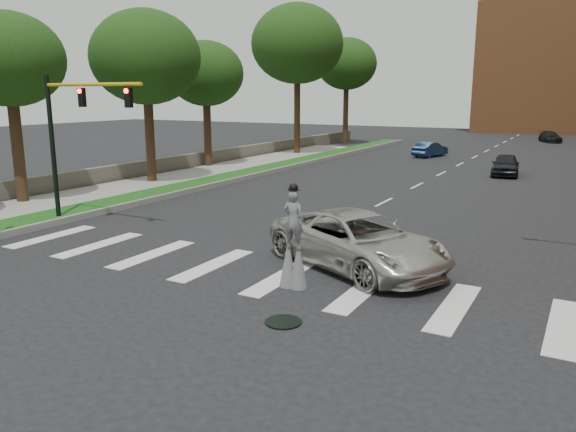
% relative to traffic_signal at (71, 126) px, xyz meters
% --- Properties ---
extents(ground_plane, '(160.00, 160.00, 0.00)m').
position_rel_traffic_signal_xyz_m(ground_plane, '(9.78, -3.00, -4.15)').
color(ground_plane, black).
rests_on(ground_plane, ground).
extents(grass_median, '(2.00, 60.00, 0.25)m').
position_rel_traffic_signal_xyz_m(grass_median, '(-1.72, 17.00, -4.03)').
color(grass_median, '#164814').
rests_on(grass_median, ground).
extents(median_curb, '(0.20, 60.00, 0.28)m').
position_rel_traffic_signal_xyz_m(median_curb, '(-0.67, 17.00, -4.01)').
color(median_curb, gray).
rests_on(median_curb, ground).
extents(sidewalk_left, '(4.00, 60.00, 0.18)m').
position_rel_traffic_signal_xyz_m(sidewalk_left, '(-4.72, 7.00, -4.06)').
color(sidewalk_left, gray).
rests_on(sidewalk_left, ground).
extents(stone_wall, '(0.50, 56.00, 1.10)m').
position_rel_traffic_signal_xyz_m(stone_wall, '(-7.22, 19.00, -3.60)').
color(stone_wall, '#58534B').
rests_on(stone_wall, ground).
extents(manhole, '(0.90, 0.90, 0.04)m').
position_rel_traffic_signal_xyz_m(manhole, '(12.78, -5.00, -4.13)').
color(manhole, black).
rests_on(manhole, ground).
extents(traffic_signal, '(5.30, 0.23, 6.20)m').
position_rel_traffic_signal_xyz_m(traffic_signal, '(0.00, 0.00, 0.00)').
color(traffic_signal, black).
rests_on(traffic_signal, ground).
extents(stilt_performer, '(0.84, 0.54, 3.02)m').
position_rel_traffic_signal_xyz_m(stilt_performer, '(11.77, -2.59, -2.96)').
color(stilt_performer, '#311F13').
rests_on(stilt_performer, ground).
extents(suv_crossing, '(7.03, 5.47, 1.78)m').
position_rel_traffic_signal_xyz_m(suv_crossing, '(12.71, 0.00, -3.26)').
color(suv_crossing, '#B9B6AF').
rests_on(suv_crossing, ground).
extents(car_near, '(2.19, 4.44, 1.46)m').
position_rel_traffic_signal_xyz_m(car_near, '(13.77, 24.27, -3.42)').
color(car_near, black).
rests_on(car_near, ground).
extents(car_mid, '(2.41, 4.16, 1.30)m').
position_rel_traffic_signal_xyz_m(car_mid, '(6.27, 33.31, -3.50)').
color(car_mid, '#142849').
rests_on(car_mid, ground).
extents(car_far, '(3.06, 4.45, 1.20)m').
position_rel_traffic_signal_xyz_m(car_far, '(14.36, 55.09, -3.55)').
color(car_far, black).
rests_on(car_far, ground).
extents(tree_1, '(5.27, 5.27, 9.30)m').
position_rel_traffic_signal_xyz_m(tree_1, '(-6.01, 1.78, 2.85)').
color(tree_1, '#311F13').
rests_on(tree_1, ground).
extents(tree_2, '(6.52, 6.52, 10.33)m').
position_rel_traffic_signal_xyz_m(tree_2, '(-4.88, 9.99, 3.37)').
color(tree_2, '#311F13').
rests_on(tree_2, ground).
extents(tree_3, '(5.52, 5.52, 9.23)m').
position_rel_traffic_signal_xyz_m(tree_3, '(-6.40, 17.85, 2.68)').
color(tree_3, '#311F13').
rests_on(tree_3, ground).
extents(tree_4, '(8.12, 8.12, 13.17)m').
position_rel_traffic_signal_xyz_m(tree_4, '(-4.84, 29.18, 5.54)').
color(tree_4, '#311F13').
rests_on(tree_4, ground).
extents(tree_5, '(6.43, 6.43, 11.30)m').
position_rel_traffic_signal_xyz_m(tree_5, '(-5.17, 41.14, 4.36)').
color(tree_5, '#311F13').
rests_on(tree_5, ground).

